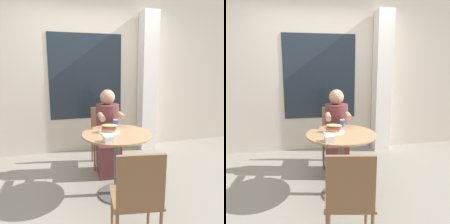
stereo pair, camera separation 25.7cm
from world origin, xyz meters
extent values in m
plane|color=gray|center=(0.00, 0.00, 0.00)|extent=(8.00, 8.00, 0.00)
cube|color=beige|center=(0.00, 1.57, 1.40)|extent=(8.00, 0.08, 2.80)
cube|color=#1E2833|center=(-0.11, 1.53, 1.31)|extent=(1.24, 0.01, 1.44)
cube|color=silver|center=(0.97, 1.38, 1.20)|extent=(0.27, 0.27, 2.40)
cylinder|color=#997551|center=(0.00, 0.00, 0.73)|extent=(0.78, 0.78, 0.02)
cylinder|color=#515156|center=(0.00, 0.00, 0.37)|extent=(0.06, 0.06, 0.71)
cylinder|color=#515156|center=(0.00, 0.00, 0.01)|extent=(0.43, 0.43, 0.02)
cube|color=brown|center=(0.04, 0.81, 0.44)|extent=(0.41, 0.41, 0.02)
cube|color=brown|center=(0.05, 0.99, 0.66)|extent=(0.35, 0.06, 0.42)
cylinder|color=brown|center=(0.19, 0.64, 0.21)|extent=(0.03, 0.03, 0.43)
cylinder|color=brown|center=(-0.14, 0.66, 0.21)|extent=(0.03, 0.03, 0.43)
cylinder|color=brown|center=(0.22, 0.97, 0.21)|extent=(0.03, 0.03, 0.43)
cylinder|color=brown|center=(-0.11, 0.99, 0.21)|extent=(0.03, 0.03, 0.43)
cube|color=brown|center=(0.04, 0.54, 0.23)|extent=(0.33, 0.41, 0.45)
cylinder|color=brown|center=(0.04, 0.59, 0.71)|extent=(0.31, 0.31, 0.52)
sphere|color=tan|center=(0.04, 0.59, 1.07)|extent=(0.20, 0.20, 0.20)
cylinder|color=tan|center=(0.15, 0.30, 0.87)|extent=(0.09, 0.26, 0.07)
cylinder|color=tan|center=(-0.11, 0.32, 0.87)|extent=(0.09, 0.26, 0.07)
cube|color=brown|center=(-0.07, -0.76, 0.44)|extent=(0.43, 0.43, 0.02)
cube|color=brown|center=(-0.09, -0.93, 0.66)|extent=(0.35, 0.08, 0.42)
cylinder|color=brown|center=(-0.21, -0.57, 0.21)|extent=(0.03, 0.03, 0.43)
cylinder|color=brown|center=(0.12, -0.62, 0.21)|extent=(0.03, 0.03, 0.43)
cylinder|color=white|center=(-0.07, 0.05, 0.75)|extent=(0.24, 0.24, 0.01)
ellipsoid|color=#DBB77A|center=(-0.07, 0.05, 0.77)|extent=(0.20, 0.12, 0.04)
cube|color=#B74233|center=(-0.07, 0.05, 0.80)|extent=(0.18, 0.12, 0.01)
ellipsoid|color=#DBB77A|center=(-0.07, 0.05, 0.82)|extent=(0.20, 0.12, 0.04)
cylinder|color=#336BB7|center=(0.07, 0.28, 0.79)|extent=(0.06, 0.06, 0.08)
cylinder|color=white|center=(0.07, 0.28, 0.83)|extent=(0.06, 0.06, 0.01)
cube|color=silver|center=(-0.16, -0.25, 0.77)|extent=(0.10, 0.10, 0.06)
camera|label=1|loc=(-0.65, -2.23, 1.45)|focal=35.00mm
camera|label=2|loc=(-0.40, -2.29, 1.45)|focal=35.00mm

